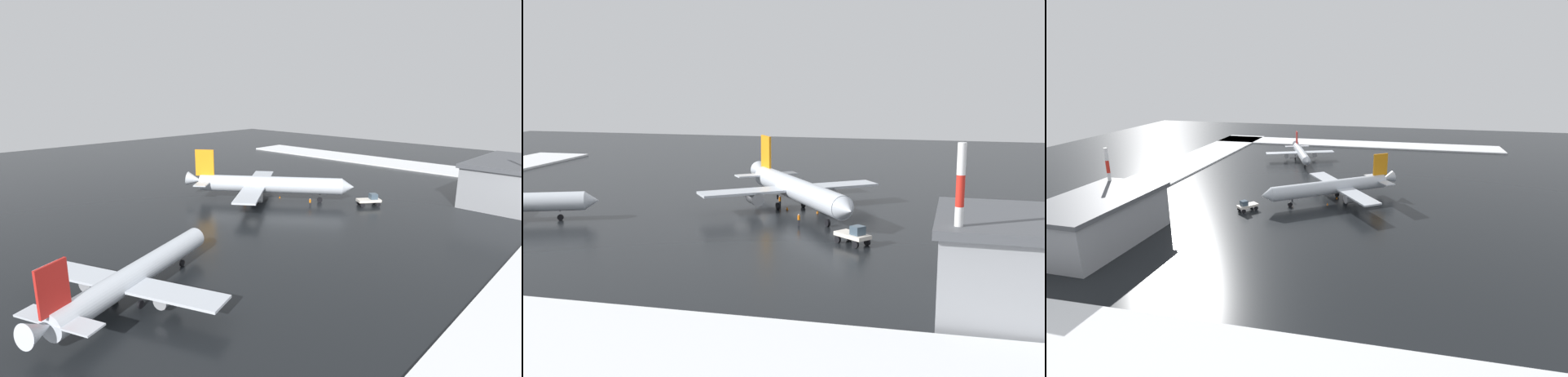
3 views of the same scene
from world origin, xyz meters
The scene contains 10 objects.
ground_plane centered at (0.00, 0.00, 0.00)m, with size 240.00×240.00×0.00m, color black.
snow_bank_right centered at (67.00, 0.00, 0.23)m, with size 14.00×116.00×0.46m, color white.
airplane_distant_tail centered at (7.47, 3.59, 3.48)m, with size 26.29×30.42×10.53m.
airplane_far_rear centered at (-32.77, -14.30, 2.81)m, with size 27.44×23.22×8.50m.
pushback_tug centered at (18.95, -14.40, 1.28)m, with size 4.98×4.57×2.50m.
ground_crew_mid_apron centered at (4.20, 6.49, 0.97)m, with size 0.36×0.36×1.71m.
ground_crew_by_nose_gear centered at (10.09, -6.10, 0.97)m, with size 0.36×0.36×1.71m.
cargo_hangar centered at (41.43, -34.56, 4.44)m, with size 25.40×15.68×8.80m.
traffic_cone_near_nose centered at (5.94, 4.22, 0.28)m, with size 0.36×0.36×0.55m, color orange.
traffic_cone_mid_line centered at (11.05, 2.76, 0.28)m, with size 0.36×0.36×0.55m, color orange.
Camera 1 is at (-53.18, -53.07, 22.79)m, focal length 28.00 mm.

